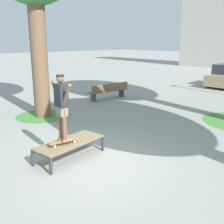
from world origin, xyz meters
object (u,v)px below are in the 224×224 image
object	(u,v)px
skate_box	(70,143)
park_bench	(109,91)
skateboard	(63,141)
skater	(62,103)

from	to	relation	value
skate_box	park_bench	size ratio (longest dim) A/B	0.83
skateboard	park_bench	world-z (taller)	park_bench
skateboard	skate_box	bearing A→B (deg)	98.98
skate_box	skateboard	xyz separation A→B (m)	(0.03, -0.21, 0.12)
skate_box	skateboard	distance (m)	0.25
skater	park_bench	size ratio (longest dim) A/B	0.70
skate_box	skater	distance (m)	1.14
skater	park_bench	bearing A→B (deg)	130.09
skateboard	skater	distance (m)	0.99
skateboard	skater	xyz separation A→B (m)	(0.00, 0.00, 0.99)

